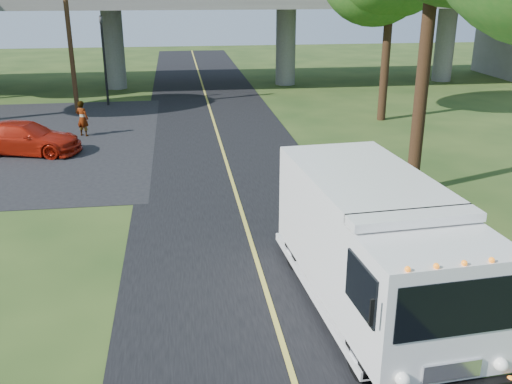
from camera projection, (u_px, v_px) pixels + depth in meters
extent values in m
plane|color=#233D16|center=(288.00, 364.00, 11.03)|extent=(120.00, 120.00, 0.00)
cube|color=black|center=(235.00, 190.00, 20.33)|extent=(7.00, 90.00, 0.02)
cube|color=gold|center=(235.00, 189.00, 20.32)|extent=(0.12, 90.00, 0.01)
cylinder|color=slate|center=(114.00, 49.00, 39.07)|extent=(1.40, 1.40, 5.40)
cylinder|color=slate|center=(286.00, 46.00, 40.63)|extent=(1.40, 1.40, 5.40)
cylinder|color=slate|center=(445.00, 44.00, 42.20)|extent=(1.40, 1.40, 5.40)
cylinder|color=black|center=(104.00, 62.00, 33.52)|extent=(0.14, 0.14, 5.20)
imported|color=black|center=(101.00, 26.00, 32.83)|extent=(0.18, 0.22, 1.10)
cylinder|color=#472D19|center=(69.00, 31.00, 30.81)|extent=(0.26, 0.26, 9.00)
cylinder|color=#382314|center=(422.00, 82.00, 18.88)|extent=(0.44, 0.44, 7.70)
cylinder|color=#382314|center=(386.00, 57.00, 29.65)|extent=(0.44, 0.44, 6.65)
cube|color=white|center=(359.00, 221.00, 13.14)|extent=(2.90, 4.87, 2.40)
cube|color=white|center=(428.00, 297.00, 10.15)|extent=(2.70, 2.11, 2.19)
cube|color=black|center=(459.00, 308.00, 9.17)|extent=(2.24, 0.25, 1.01)
cube|color=white|center=(362.00, 286.00, 13.26)|extent=(3.01, 6.36, 0.19)
cylinder|color=black|center=(362.00, 354.00, 10.54)|extent=(0.37, 0.98, 0.96)
cylinder|color=black|center=(468.00, 340.00, 10.97)|extent=(0.37, 0.98, 0.96)
cylinder|color=black|center=(295.00, 250.00, 14.65)|extent=(0.37, 0.98, 0.96)
cylinder|color=black|center=(374.00, 243.00, 15.08)|extent=(0.37, 0.98, 0.96)
imported|color=#A2190A|center=(25.00, 138.00, 24.47)|extent=(5.07, 3.04, 1.38)
imported|color=gray|center=(83.00, 119.00, 27.21)|extent=(0.75, 0.66, 1.72)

